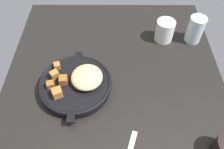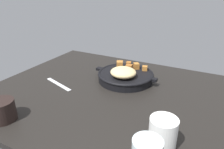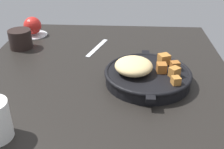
% 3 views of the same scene
% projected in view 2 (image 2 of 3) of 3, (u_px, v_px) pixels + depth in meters
% --- Properties ---
extents(ground_plane, '(1.00, 0.80, 0.02)m').
position_uv_depth(ground_plane, '(112.00, 95.00, 0.85)').
color(ground_plane, black).
extents(cast_iron_skillet, '(0.30, 0.25, 0.08)m').
position_uv_depth(cast_iron_skillet, '(125.00, 75.00, 0.94)').
color(cast_iron_skillet, black).
rests_on(cast_iron_skillet, ground_plane).
extents(butter_knife, '(0.17, 0.07, 0.00)m').
position_uv_depth(butter_knife, '(58.00, 84.00, 0.91)').
color(butter_knife, silver).
rests_on(butter_knife, ground_plane).
extents(white_creamer_pitcher, '(0.07, 0.07, 0.09)m').
position_uv_depth(white_creamer_pitcher, '(163.00, 133.00, 0.55)').
color(white_creamer_pitcher, white).
rests_on(white_creamer_pitcher, ground_plane).
extents(coffee_mug_dark, '(0.08, 0.08, 0.07)m').
position_uv_depth(coffee_mug_dark, '(2.00, 110.00, 0.66)').
color(coffee_mug_dark, black).
rests_on(coffee_mug_dark, ground_plane).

